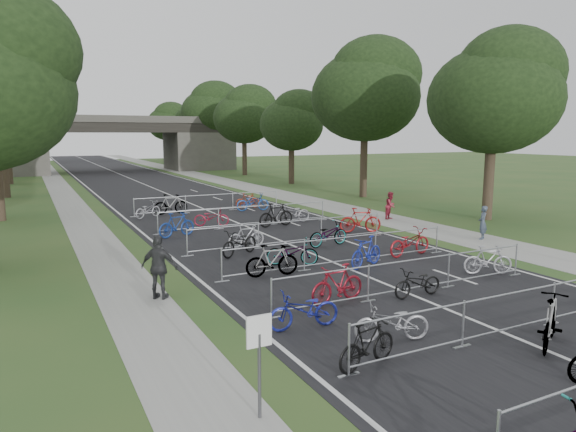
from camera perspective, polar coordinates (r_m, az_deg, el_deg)
name	(u,v)px	position (r m, az deg, el deg)	size (l,w,h in m)	color
road	(136,181)	(55.52, -16.56, 3.77)	(11.00, 140.00, 0.01)	black
sidewalk_right	(210,178)	(57.51, -8.69, 4.21)	(3.00, 140.00, 0.01)	gray
sidewalk_left	(57,184)	(54.66, -24.31, 3.27)	(2.00, 140.00, 0.01)	gray
lane_markings	(136,181)	(55.52, -16.56, 3.76)	(0.12, 140.00, 0.00)	silver
overpass_bridge	(112,144)	(70.13, -18.98, 7.57)	(31.00, 8.00, 7.05)	#47443F
park_sign	(259,347)	(8.80, -3.22, -14.36)	(0.45, 0.06, 1.83)	#4C4C51
tree_right_0	(497,94)	(30.88, 22.16, 12.42)	(7.17, 7.17, 10.93)	#33261C
tree_right_1	(367,92)	(39.88, 8.78, 13.47)	(8.18, 8.18, 12.47)	#33261C
tree_right_2	(293,122)	(50.02, 0.54, 10.42)	(6.16, 6.16, 9.39)	#33261C
tree_left_3	(6,116)	(56.37, -28.86, 9.71)	(6.72, 6.72, 10.25)	#33261C
tree_right_3	(245,116)	(60.93, -4.79, 11.06)	(7.17, 7.17, 10.93)	#33261C
tree_left_4	(8,112)	(68.38, -28.64, 10.10)	(7.56, 7.56, 11.53)	#33261C
tree_right_4	(212,111)	(72.20, -8.49, 11.45)	(8.18, 8.18, 12.47)	#33261C
tree_left_5	(10,109)	(80.40, -28.49, 10.38)	(8.40, 8.40, 12.81)	#33261C
tree_right_5	(187,127)	(83.60, -11.13, 9.70)	(6.16, 6.16, 9.39)	#33261C
tree_left_6	(13,123)	(92.35, -28.26, 9.07)	(6.72, 6.72, 10.25)	#33261C
tree_right_6	(168,122)	(95.20, -13.17, 10.13)	(7.17, 7.17, 10.93)	#33261C
barrier_row_1	(511,314)	(13.51, 23.49, -9.91)	(9.70, 0.08, 1.10)	#A7A9AF
barrier_row_2	(410,277)	(15.91, 13.42, -6.57)	(9.70, 0.08, 1.10)	#A7A9AF
barrier_row_3	(341,251)	(18.86, 5.92, -3.91)	(9.70, 0.08, 1.10)	#A7A9AF
barrier_row_4	(291,233)	(22.24, 0.31, -1.87)	(9.70, 0.08, 1.10)	#A7A9AF
barrier_row_5	(247,216)	(26.72, -4.62, -0.05)	(9.70, 0.08, 1.10)	#A7A9AF
barrier_row_6	(210,203)	(32.29, -8.69, 1.45)	(9.70, 0.08, 1.10)	#A7A9AF
bike_4	(367,345)	(10.96, 8.81, -13.97)	(0.47, 1.65, 0.99)	black
bike_5	(392,323)	(12.32, 11.48, -11.52)	(0.62, 1.79, 0.94)	gray
bike_6	(551,321)	(13.19, 27.16, -10.38)	(0.56, 1.99, 1.20)	#A7A9AF
bike_8	(304,310)	(12.82, 1.80, -10.43)	(0.64, 1.85, 0.97)	navy
bike_9	(337,284)	(14.74, 5.52, -7.56)	(0.52, 1.86, 1.11)	maroon
bike_10	(418,283)	(15.69, 14.24, -7.22)	(0.58, 1.68, 0.88)	black
bike_11	(488,260)	(18.86, 21.33, -4.61)	(0.48, 1.69, 1.02)	#A1A1A8
bike_12	(272,261)	(17.35, -1.79, -4.99)	(0.52, 1.83, 1.10)	#A7A9AF
bike_13	(292,252)	(18.78, 0.47, -4.05)	(0.67, 1.91, 1.00)	#A7A9AF
bike_14	(366,252)	(18.75, 8.70, -4.00)	(0.53, 1.86, 1.12)	#1D2EA0
bike_15	(410,242)	(20.82, 13.37, -2.86)	(0.73, 2.09, 1.10)	maroon
bike_16	(240,243)	(20.41, -5.37, -2.97)	(0.69, 1.99, 1.05)	black
bike_17	(246,236)	(21.80, -4.64, -2.26)	(0.47, 1.65, 0.99)	#B0B0B8
bike_18	(328,234)	(22.05, 4.48, -2.04)	(0.70, 2.01, 1.06)	#A7A9AF
bike_19	(360,220)	(25.22, 8.04, -0.49)	(0.58, 2.05, 1.23)	maroon
bike_20	(177,225)	(24.51, -12.26, -0.98)	(0.54, 1.92, 1.15)	navy
bike_21	(211,217)	(27.08, -8.51, -0.15)	(0.63, 1.81, 0.95)	maroon
bike_22	(276,215)	(26.64, -1.34, 0.09)	(0.57, 2.03, 1.22)	black
bike_23	(293,213)	(27.80, 0.56, 0.32)	(0.71, 2.04, 1.07)	gray
bike_24	(148,210)	(30.58, -15.31, 0.68)	(0.63, 1.81, 0.95)	#A5A5AD
bike_25	(171,204)	(31.57, -12.89, 1.27)	(0.57, 2.03, 1.22)	#A7A9AF
bike_26	(253,202)	(32.28, -3.94, 1.54)	(0.73, 2.09, 1.10)	#1C489B
bike_27	(248,201)	(33.56, -4.52, 1.71)	(0.46, 1.61, 0.97)	maroon
pedestrian_a	(483,223)	(25.05, 20.82, -0.71)	(0.56, 0.37, 1.54)	#364151
pedestrian_b	(391,206)	(29.56, 11.33, 1.13)	(0.75, 0.59, 1.55)	maroon
pedestrian_c	(159,268)	(15.39, -14.11, -5.58)	(1.11, 0.46, 1.89)	#2B2C2E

